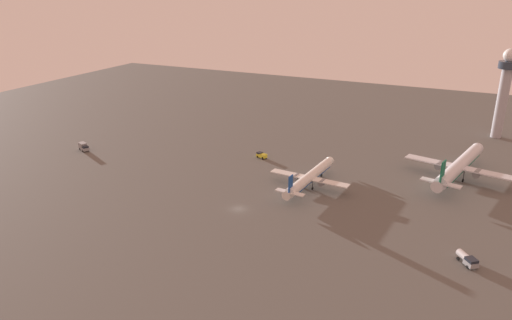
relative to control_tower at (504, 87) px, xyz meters
The scene contains 7 objects.
ground_plane 133.74m from the control_tower, 121.97° to the right, with size 416.00×416.00×0.00m, color #56544F.
control_tower is the anchor object (origin of this frame).
airplane_near_gate 105.19m from the control_tower, 122.78° to the right, with size 27.70×35.54×9.11m.
airplane_mid_apron 61.78m from the control_tower, 101.56° to the right, with size 36.75×46.91×12.13m.
catering_truck 177.68m from the control_tower, 148.91° to the right, with size 6.12×4.48×3.05m.
fuel_truck 117.00m from the control_tower, 92.89° to the right, with size 5.57×6.23×2.35m.
baggage_tractor 108.98m from the control_tower, 140.22° to the right, with size 4.53×3.07×2.25m.
Camera 1 is at (60.75, -116.07, 64.49)m, focal length 33.77 mm.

